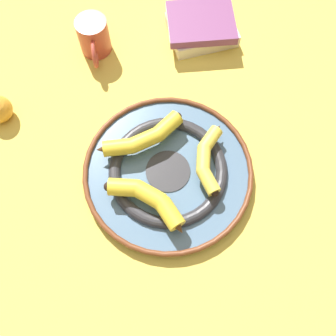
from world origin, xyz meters
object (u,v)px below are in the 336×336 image
banana_b (142,139)px  banana_c (207,158)px  decorative_bowl (168,172)px  banana_a (149,199)px  coffee_mug (94,37)px  book_stack (201,27)px

banana_b → banana_c: 0.15m
decorative_bowl → banana_b: 0.10m
banana_a → decorative_bowl: bearing=-86.5°
banana_a → banana_c: bearing=-112.5°
banana_a → banana_b: bearing=-52.4°
banana_b → coffee_mug: bearing=87.7°
book_stack → coffee_mug: coffee_mug is taller
decorative_bowl → coffee_mug: 0.41m
banana_b → coffee_mug: coffee_mug is taller
book_stack → banana_c: bearing=84.4°
banana_b → book_stack: size_ratio=1.09×
banana_b → book_stack: banana_b is taller
coffee_mug → banana_b: bearing=17.2°
decorative_bowl → book_stack: bearing=159.5°
banana_c → coffee_mug: size_ratio=1.31×
banana_b → coffee_mug: size_ratio=1.53×
decorative_bowl → coffee_mug: (-0.39, -0.14, 0.03)m
banana_a → book_stack: banana_a is taller
coffee_mug → banana_a: bearing=11.9°
banana_c → banana_b: bearing=-103.7°
decorative_bowl → coffee_mug: size_ratio=2.92×
decorative_bowl → banana_c: size_ratio=2.23×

